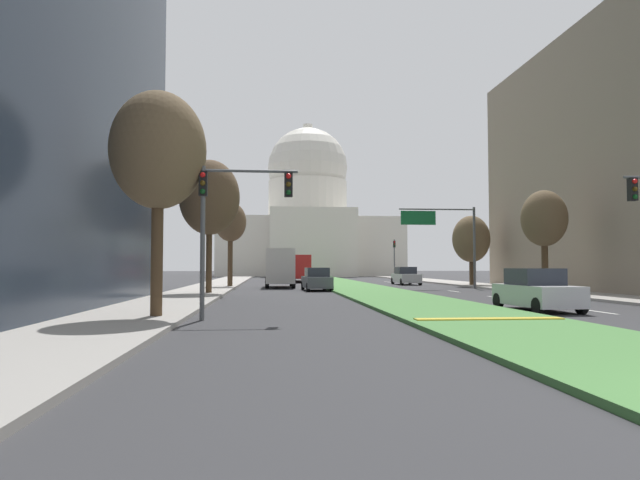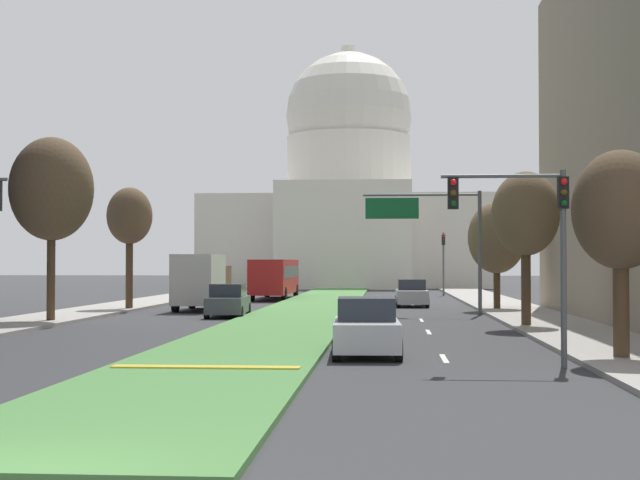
{
  "view_description": "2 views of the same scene",
  "coord_description": "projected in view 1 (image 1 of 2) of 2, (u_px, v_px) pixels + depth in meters",
  "views": [
    {
      "loc": [
        -6.86,
        -5.44,
        1.84
      ],
      "look_at": [
        -1.15,
        58.11,
        4.79
      ],
      "focal_mm": 30.91,
      "sensor_mm": 36.0,
      "label": 1
    },
    {
      "loc": [
        4.5,
        -11.14,
        2.77
      ],
      "look_at": [
        0.17,
        47.9,
        4.2
      ],
      "focal_mm": 51.43,
      "sensor_mm": 36.0,
      "label": 2
    }
  ],
  "objects": [
    {
      "name": "sedan_midblock",
      "position": [
        317.0,
        280.0,
        40.08
      ],
      "size": [
        2.06,
        4.46,
        1.68
      ],
      "color": "#4C5156",
      "rests_on": "ground_plane"
    },
    {
      "name": "ground_plane",
      "position": [
        341.0,
        284.0,
        54.02
      ],
      "size": [
        260.0,
        260.0,
        0.0
      ],
      "primitive_type": "plane",
      "color": "#333335"
    },
    {
      "name": "sedan_distant",
      "position": [
        406.0,
        276.0,
        52.52
      ],
      "size": [
        2.03,
        4.44,
        1.7
      ],
      "color": "#BCBCC1",
      "rests_on": "ground_plane"
    },
    {
      "name": "sidewalk_left",
      "position": [
        210.0,
        288.0,
        43.37
      ],
      "size": [
        4.0,
        86.98,
        0.15
      ],
      "primitive_type": "cube",
      "color": "#9E9991",
      "rests_on": "ground_plane"
    },
    {
      "name": "street_tree_right_far",
      "position": [
        471.0,
        239.0,
        48.41
      ],
      "size": [
        3.27,
        3.27,
        6.22
      ],
      "color": "#4C3823",
      "rests_on": "ground_plane"
    },
    {
      "name": "overhead_guide_sign",
      "position": [
        446.0,
        230.0,
        43.68
      ],
      "size": [
        6.19,
        0.2,
        6.5
      ],
      "color": "#515456",
      "rests_on": "ground_plane"
    },
    {
      "name": "capitol_building",
      "position": [
        308.0,
        222.0,
        101.9
      ],
      "size": [
        31.89,
        27.7,
        28.31
      ],
      "color": "silver",
      "rests_on": "ground_plane"
    },
    {
      "name": "street_tree_left_far",
      "position": [
        230.0,
        223.0,
        45.15
      ],
      "size": [
        2.59,
        2.59,
        7.04
      ],
      "color": "#4C3823",
      "rests_on": "ground_plane"
    },
    {
      "name": "traffic_light_near_left",
      "position": [
        228.0,
        207.0,
        18.6
      ],
      "size": [
        3.34,
        0.35,
        5.2
      ],
      "color": "#515456",
      "rests_on": "ground_plane"
    },
    {
      "name": "traffic_light_far_right",
      "position": [
        394.0,
        254.0,
        71.3
      ],
      "size": [
        0.28,
        0.35,
        5.2
      ],
      "color": "#515456",
      "rests_on": "ground_plane"
    },
    {
      "name": "city_bus",
      "position": [
        297.0,
        266.0,
        62.39
      ],
      "size": [
        2.62,
        11.0,
        2.95
      ],
      "color": "#B21E1E",
      "rests_on": "ground_plane"
    },
    {
      "name": "sidewalk_right",
      "position": [
        495.0,
        287.0,
        45.45
      ],
      "size": [
        4.0,
        86.98,
        0.15
      ],
      "primitive_type": "cube",
      "color": "#9E9991",
      "rests_on": "ground_plane"
    },
    {
      "name": "sedan_lead_stopped",
      "position": [
        536.0,
        291.0,
        22.3
      ],
      "size": [
        2.1,
        4.27,
        1.72
      ],
      "color": "#BCBCC1",
      "rests_on": "ground_plane"
    },
    {
      "name": "street_tree_left_near",
      "position": [
        158.0,
        152.0,
        18.69
      ],
      "size": [
        3.22,
        3.22,
        7.77
      ],
      "color": "#4C3823",
      "rests_on": "ground_plane"
    },
    {
      "name": "lane_dashes_right",
      "position": [
        431.0,
        288.0,
        44.61
      ],
      "size": [
        0.16,
        42.54,
        0.01
      ],
      "color": "silver",
      "rests_on": "ground_plane"
    },
    {
      "name": "street_tree_left_mid",
      "position": [
        209.0,
        198.0,
        34.42
      ],
      "size": [
        3.76,
        3.76,
        8.45
      ],
      "color": "#4C3823",
      "rests_on": "ground_plane"
    },
    {
      "name": "median_curb_nose",
      "position": [
        489.0,
        319.0,
        17.3
      ],
      "size": [
        4.73,
        0.5,
        0.04
      ],
      "primitive_type": "cube",
      "color": "gold",
      "rests_on": "grass_median"
    },
    {
      "name": "box_truck_delivery",
      "position": [
        280.0,
        267.0,
        45.79
      ],
      "size": [
        2.4,
        6.4,
        3.2
      ],
      "color": "brown",
      "rests_on": "ground_plane"
    },
    {
      "name": "street_tree_right_mid",
      "position": [
        544.0,
        219.0,
        34.64
      ],
      "size": [
        2.83,
        2.83,
        6.58
      ],
      "color": "#4C3823",
      "rests_on": "ground_plane"
    },
    {
      "name": "grass_median",
      "position": [
        347.0,
        285.0,
        49.21
      ],
      "size": [
        5.25,
        86.98,
        0.14
      ],
      "primitive_type": "cube",
      "color": "#4C8442",
      "rests_on": "ground_plane"
    }
  ]
}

